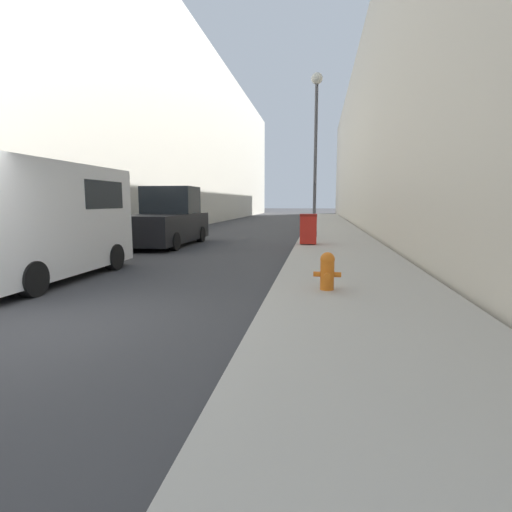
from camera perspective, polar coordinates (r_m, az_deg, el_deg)
ground_plane at (r=6.32m, az=-31.66°, el=-8.76°), size 200.00×200.00×0.00m
sidewalk_right at (r=22.64m, az=10.82°, el=3.56°), size 3.15×60.00×0.15m
building_left_glass at (r=34.07m, az=-16.46°, el=15.88°), size 12.00×60.00×13.35m
building_right_stone at (r=32.02m, az=24.97°, el=14.95°), size 12.00×60.00×12.15m
fire_hydrant at (r=7.05m, az=10.15°, el=-2.01°), size 0.48×0.37×0.66m
trash_bin at (r=14.58m, az=7.50°, el=3.89°), size 0.61×0.65×1.09m
lamppost at (r=17.99m, az=8.55°, el=17.38°), size 0.48×0.48×6.90m
white_van at (r=9.74m, az=-28.48°, el=4.91°), size 2.07×4.63×2.46m
pickup_truck at (r=15.93m, az=-12.88°, el=4.85°), size 2.27×5.04×2.28m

